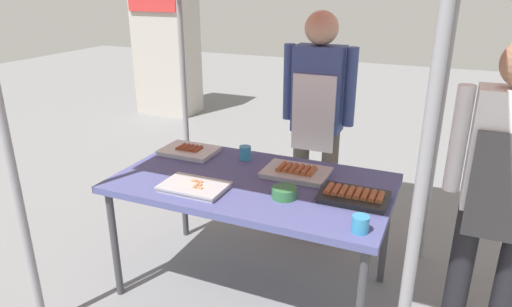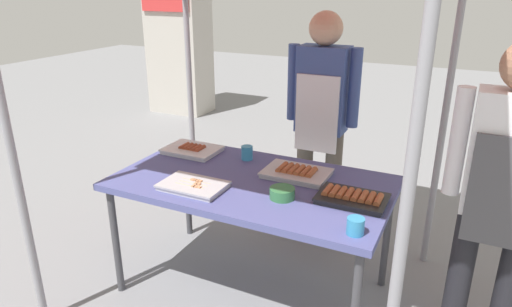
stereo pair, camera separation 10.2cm
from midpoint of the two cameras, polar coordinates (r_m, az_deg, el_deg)
The scene contains 12 objects.
ground_plane at distance 3.06m, azimuth 0.57°, elevation -16.28°, with size 18.00×18.00×0.00m, color slate.
stall_table at distance 2.70m, azimuth 0.62°, elevation -4.37°, with size 1.60×0.90×0.75m.
tray_grilled_sausages at distance 2.74m, azimuth 6.14°, elevation -2.40°, with size 0.39×0.27×0.05m.
tray_meat_skewers at distance 2.58m, azimuth -6.71°, elevation -4.03°, with size 0.36×0.24×0.04m.
tray_pork_links at distance 2.48m, azimuth 13.07°, elevation -5.40°, with size 0.36×0.25×0.06m.
tray_spring_rolls at distance 3.13m, azimuth -7.03°, elevation 0.47°, with size 0.36×0.27×0.05m.
condiment_bowl at distance 2.46m, azimuth 4.48°, elevation -4.96°, with size 0.14×0.14×0.06m, color #33723F.
drink_cup_near_edge at distance 2.18m, azimuth 13.64°, elevation -8.81°, with size 0.08×0.08×0.08m, color #338CBF.
drink_cup_by_wok at distance 2.97m, azimuth -0.14°, elevation 0.09°, with size 0.07×0.07×0.09m, color #338CBF.
vendor_woman at distance 3.26m, azimuth 9.07°, elevation 5.33°, with size 0.52×0.23×1.67m.
customer_nearby at distance 2.42m, azimuth 29.59°, elevation -3.48°, with size 0.52×0.23×1.62m.
neighbor_stall_left at distance 6.87m, azimuth -9.18°, elevation 13.65°, with size 0.84×0.56×2.05m.
Camera 2 is at (1.09, -2.19, 1.84)m, focal length 32.05 mm.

